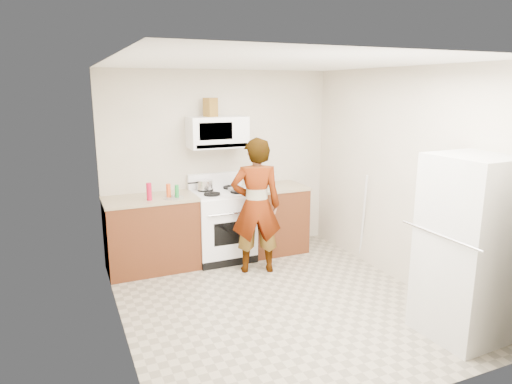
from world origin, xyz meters
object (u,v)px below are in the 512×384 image
gas_range (222,224)px  fridge (469,248)px  microwave (217,132)px  saucepan (205,185)px  kettle (267,178)px  person (256,206)px

gas_range → fridge: bearing=-62.7°
microwave → saucepan: bearing=178.3°
gas_range → microwave: size_ratio=1.49×
fridge → saucepan: 3.29m
fridge → gas_range: bearing=114.4°
fridge → kettle: fridge is taller
person → kettle: (0.48, 0.71, 0.18)m
microwave → saucepan: microwave is taller
gas_range → kettle: size_ratio=5.90×
fridge → kettle: (-0.69, 2.87, 0.18)m
microwave → person: bearing=-70.9°
person → saucepan: person is taller
person → saucepan: (-0.43, 0.71, 0.16)m
kettle → saucepan: (-0.91, 0.00, -0.02)m
gas_range → saucepan: gas_range is taller
person → fridge: 2.45m
fridge → saucepan: (-1.60, 2.87, 0.16)m
person → saucepan: size_ratio=8.12×
gas_range → microwave: bearing=90.0°
saucepan → kettle: bearing=-0.3°
person → gas_range: bearing=-49.7°
fridge → kettle: bearing=100.6°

